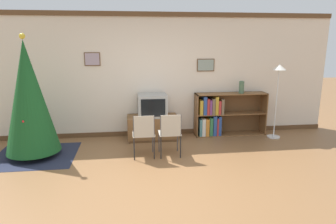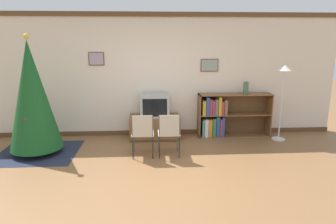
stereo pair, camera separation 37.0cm
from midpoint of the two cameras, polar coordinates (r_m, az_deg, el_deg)
name	(u,v)px [view 1 (the left image)]	position (r m, az deg, el deg)	size (l,w,h in m)	color
ground_plane	(160,182)	(4.69, -3.80, -13.27)	(24.00, 24.00, 0.00)	brown
wall_back	(149,76)	(6.68, -5.33, 6.90)	(8.32, 0.11, 2.70)	silver
area_rug	(35,156)	(6.26, -25.55, -7.56)	(1.49, 1.37, 0.01)	#23283D
christmas_tree	(29,98)	(5.98, -26.62, 2.45)	(0.96, 0.96, 2.22)	maroon
tv_console	(153,127)	(6.56, -4.58, -2.95)	(1.08, 0.55, 0.51)	brown
television	(152,105)	(6.44, -4.66, 1.26)	(0.61, 0.53, 0.48)	#9E9E99
folding_chair_left	(144,133)	(5.46, -6.58, -4.05)	(0.40, 0.40, 0.82)	#BCB29E
folding_chair_right	(170,132)	(5.48, -1.53, -3.88)	(0.40, 0.40, 0.82)	#BCB29E
bookshelf	(218,115)	(6.83, 8.05, -0.53)	(1.61, 0.36, 0.96)	brown
vase	(242,87)	(6.83, 12.33, 4.66)	(0.11, 0.11, 0.28)	#47664C
standing_lamp	(278,82)	(6.79, 18.78, 5.45)	(0.28, 0.28, 1.62)	silver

